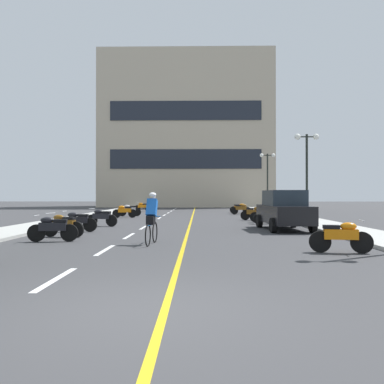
{
  "coord_description": "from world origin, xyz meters",
  "views": [
    {
      "loc": [
        0.73,
        -5.6,
        1.61
      ],
      "look_at": [
        0.34,
        17.41,
        1.77
      ],
      "focal_mm": 37.46,
      "sensor_mm": 36.0,
      "label": 1
    }
  ],
  "objects_px": {
    "street_lamp_far": "(267,169)",
    "motorcycle_1": "(341,236)",
    "parked_car_near": "(284,210)",
    "motorcycle_5": "(101,217)",
    "motorcycle_8": "(254,213)",
    "motorcycle_11": "(241,209)",
    "cyclist_rider": "(152,217)",
    "street_lamp_mid": "(307,157)",
    "motorcycle_12": "(240,208)",
    "motorcycle_13": "(143,207)",
    "motorcycle_2": "(53,228)",
    "motorcycle_7": "(264,214)",
    "motorcycle_6": "(268,215)",
    "motorcycle_4": "(77,221)",
    "motorcycle_9": "(124,211)",
    "motorcycle_3": "(63,225)",
    "motorcycle_10": "(130,210)"
  },
  "relations": [
    {
      "from": "parked_car_near",
      "to": "motorcycle_5",
      "type": "height_order",
      "value": "parked_car_near"
    },
    {
      "from": "motorcycle_4",
      "to": "motorcycle_12",
      "type": "height_order",
      "value": "same"
    },
    {
      "from": "motorcycle_9",
      "to": "motorcycle_6",
      "type": "bearing_deg",
      "value": -32.76
    },
    {
      "from": "motorcycle_1",
      "to": "motorcycle_9",
      "type": "relative_size",
      "value": 1.01
    },
    {
      "from": "street_lamp_far",
      "to": "motorcycle_2",
      "type": "height_order",
      "value": "street_lamp_far"
    },
    {
      "from": "motorcycle_3",
      "to": "cyclist_rider",
      "type": "bearing_deg",
      "value": -30.51
    },
    {
      "from": "motorcycle_4",
      "to": "motorcycle_8",
      "type": "distance_m",
      "value": 11.99
    },
    {
      "from": "motorcycle_13",
      "to": "motorcycle_1",
      "type": "bearing_deg",
      "value": -71.07
    },
    {
      "from": "motorcycle_5",
      "to": "motorcycle_13",
      "type": "bearing_deg",
      "value": 91.34
    },
    {
      "from": "parked_car_near",
      "to": "motorcycle_3",
      "type": "relative_size",
      "value": 2.55
    },
    {
      "from": "street_lamp_far",
      "to": "parked_car_near",
      "type": "bearing_deg",
      "value": -97.55
    },
    {
      "from": "motorcycle_9",
      "to": "motorcycle_13",
      "type": "bearing_deg",
      "value": 90.98
    },
    {
      "from": "motorcycle_3",
      "to": "motorcycle_12",
      "type": "height_order",
      "value": "same"
    },
    {
      "from": "street_lamp_far",
      "to": "motorcycle_12",
      "type": "relative_size",
      "value": 3.18
    },
    {
      "from": "street_lamp_mid",
      "to": "motorcycle_11",
      "type": "height_order",
      "value": "street_lamp_mid"
    },
    {
      "from": "parked_car_near",
      "to": "cyclist_rider",
      "type": "height_order",
      "value": "parked_car_near"
    },
    {
      "from": "motorcycle_1",
      "to": "motorcycle_6",
      "type": "distance_m",
      "value": 11.03
    },
    {
      "from": "parked_car_near",
      "to": "cyclist_rider",
      "type": "distance_m",
      "value": 7.71
    },
    {
      "from": "motorcycle_12",
      "to": "motorcycle_13",
      "type": "relative_size",
      "value": 1.01
    },
    {
      "from": "motorcycle_1",
      "to": "motorcycle_12",
      "type": "bearing_deg",
      "value": 90.92
    },
    {
      "from": "cyclist_rider",
      "to": "street_lamp_mid",
      "type": "bearing_deg",
      "value": 53.94
    },
    {
      "from": "motorcycle_4",
      "to": "motorcycle_9",
      "type": "height_order",
      "value": "same"
    },
    {
      "from": "motorcycle_1",
      "to": "motorcycle_5",
      "type": "distance_m",
      "value": 12.85
    },
    {
      "from": "motorcycle_1",
      "to": "motorcycle_13",
      "type": "relative_size",
      "value": 1.0
    },
    {
      "from": "street_lamp_mid",
      "to": "cyclist_rider",
      "type": "xyz_separation_m",
      "value": [
        -8.0,
        -10.99,
        -3.0
      ]
    },
    {
      "from": "street_lamp_far",
      "to": "motorcycle_10",
      "type": "xyz_separation_m",
      "value": [
        -11.72,
        -7.78,
        -3.58
      ]
    },
    {
      "from": "motorcycle_5",
      "to": "cyclist_rider",
      "type": "height_order",
      "value": "cyclist_rider"
    },
    {
      "from": "street_lamp_far",
      "to": "motorcycle_1",
      "type": "height_order",
      "value": "street_lamp_far"
    },
    {
      "from": "motorcycle_1",
      "to": "motorcycle_6",
      "type": "relative_size",
      "value": 1.0
    },
    {
      "from": "motorcycle_12",
      "to": "motorcycle_13",
      "type": "bearing_deg",
      "value": 158.25
    },
    {
      "from": "motorcycle_1",
      "to": "motorcycle_7",
      "type": "bearing_deg",
      "value": 90.32
    },
    {
      "from": "motorcycle_8",
      "to": "motorcycle_11",
      "type": "relative_size",
      "value": 0.99
    },
    {
      "from": "motorcycle_8",
      "to": "motorcycle_9",
      "type": "relative_size",
      "value": 1.0
    },
    {
      "from": "motorcycle_4",
      "to": "cyclist_rider",
      "type": "height_order",
      "value": "cyclist_rider"
    },
    {
      "from": "motorcycle_2",
      "to": "motorcycle_13",
      "type": "bearing_deg",
      "value": 90.89
    },
    {
      "from": "street_lamp_mid",
      "to": "motorcycle_1",
      "type": "height_order",
      "value": "street_lamp_mid"
    },
    {
      "from": "motorcycle_7",
      "to": "motorcycle_11",
      "type": "distance_m",
      "value": 9.21
    },
    {
      "from": "motorcycle_12",
      "to": "motorcycle_8",
      "type": "bearing_deg",
      "value": -90.28
    },
    {
      "from": "parked_car_near",
      "to": "motorcycle_5",
      "type": "xyz_separation_m",
      "value": [
        -8.9,
        1.92,
        -0.44
      ]
    },
    {
      "from": "motorcycle_5",
      "to": "motorcycle_9",
      "type": "xyz_separation_m",
      "value": [
        -0.24,
        7.6,
        0.0
      ]
    },
    {
      "from": "motorcycle_5",
      "to": "motorcycle_8",
      "type": "distance_m",
      "value": 9.88
    },
    {
      "from": "street_lamp_far",
      "to": "motorcycle_9",
      "type": "relative_size",
      "value": 3.22
    },
    {
      "from": "motorcycle_2",
      "to": "motorcycle_13",
      "type": "relative_size",
      "value": 1.01
    },
    {
      "from": "motorcycle_4",
      "to": "motorcycle_1",
      "type": "bearing_deg",
      "value": -33.69
    },
    {
      "from": "motorcycle_8",
      "to": "motorcycle_12",
      "type": "distance_m",
      "value": 9.37
    },
    {
      "from": "parked_car_near",
      "to": "motorcycle_8",
      "type": "relative_size",
      "value": 2.55
    },
    {
      "from": "street_lamp_far",
      "to": "motorcycle_6",
      "type": "xyz_separation_m",
      "value": [
        -2.67,
        -15.73,
        -3.58
      ]
    },
    {
      "from": "motorcycle_5",
      "to": "motorcycle_8",
      "type": "relative_size",
      "value": 1.0
    },
    {
      "from": "street_lamp_mid",
      "to": "motorcycle_11",
      "type": "distance_m",
      "value": 9.91
    },
    {
      "from": "street_lamp_far",
      "to": "motorcycle_4",
      "type": "xyz_separation_m",
      "value": [
        -11.79,
        -20.6,
        -3.58
      ]
    }
  ]
}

